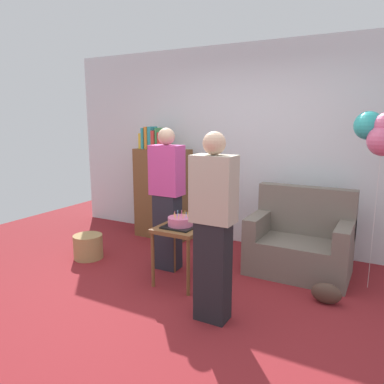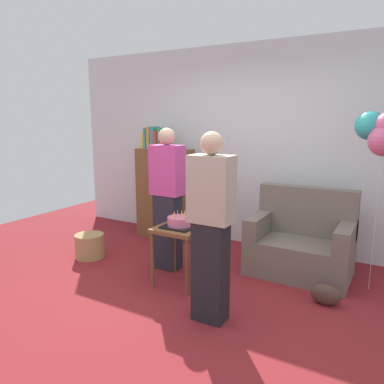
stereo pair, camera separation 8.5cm
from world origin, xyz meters
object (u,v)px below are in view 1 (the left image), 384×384
object	(u,v)px
wicker_basket	(88,247)
balloon_bunch	(382,131)
birthday_cake	(180,222)
person_blowing_candles	(167,199)
handbag	(326,293)
person_holding_cake	(213,227)
bookshelf	(163,191)
couch	(300,243)
side_table	(181,236)

from	to	relation	value
wicker_basket	balloon_bunch	distance (m)	3.55
birthday_cake	person_blowing_candles	size ratio (longest dim) A/B	0.20
handbag	person_holding_cake	bearing A→B (deg)	-137.23
person_holding_cake	balloon_bunch	size ratio (longest dim) A/B	0.90
bookshelf	balloon_bunch	size ratio (longest dim) A/B	0.90
couch	bookshelf	size ratio (longest dim) A/B	0.68
bookshelf	person_blowing_candles	world-z (taller)	person_blowing_candles
couch	bookshelf	distance (m)	2.14
birthday_cake	person_holding_cake	distance (m)	0.79
birthday_cake	couch	bearing A→B (deg)	41.41
couch	balloon_bunch	world-z (taller)	balloon_bunch
person_holding_cake	wicker_basket	bearing A→B (deg)	-30.09
bookshelf	handbag	bearing A→B (deg)	-21.59
side_table	wicker_basket	size ratio (longest dim) A/B	1.73
bookshelf	handbag	xyz separation A→B (m)	(2.49, -0.98, -0.59)
side_table	wicker_basket	xyz separation A→B (m)	(-1.39, 0.07, -0.38)
person_blowing_candles	handbag	distance (m)	1.92
birthday_cake	wicker_basket	size ratio (longest dim) A/B	0.89
couch	birthday_cake	size ratio (longest dim) A/B	3.44
side_table	balloon_bunch	world-z (taller)	balloon_bunch
couch	person_blowing_candles	bearing A→B (deg)	-155.56
bookshelf	person_blowing_candles	distance (m)	1.22
side_table	balloon_bunch	xyz separation A→B (m)	(1.75, 0.82, 1.09)
couch	birthday_cake	xyz separation A→B (m)	(-1.03, -0.91, 0.33)
couch	side_table	size ratio (longest dim) A/B	1.76
person_blowing_candles	birthday_cake	bearing A→B (deg)	-25.97
birthday_cake	wicker_basket	world-z (taller)	birthday_cake
side_table	wicker_basket	world-z (taller)	side_table
birthday_cake	balloon_bunch	xyz separation A→B (m)	(1.75, 0.82, 0.94)
couch	wicker_basket	bearing A→B (deg)	-160.78
birthday_cake	balloon_bunch	distance (m)	2.15
couch	wicker_basket	xyz separation A→B (m)	(-2.42, -0.84, -0.19)
handbag	balloon_bunch	bearing A→B (deg)	59.68
couch	person_holding_cake	world-z (taller)	person_holding_cake
side_table	couch	bearing A→B (deg)	41.41
side_table	person_blowing_candles	xyz separation A→B (m)	(-0.34, 0.29, 0.31)
bookshelf	person_holding_cake	world-z (taller)	person_holding_cake
person_holding_cake	handbag	size ratio (longest dim) A/B	5.82
birthday_cake	bookshelf	bearing A→B (deg)	129.65
person_holding_cake	balloon_bunch	bearing A→B (deg)	-145.85
balloon_bunch	couch	bearing A→B (deg)	172.98
couch	person_holding_cake	bearing A→B (deg)	-107.01
birthday_cake	person_holding_cake	world-z (taller)	person_holding_cake
person_blowing_candles	balloon_bunch	size ratio (longest dim) A/B	0.90
birthday_cake	handbag	distance (m)	1.57
bookshelf	side_table	world-z (taller)	bookshelf
wicker_basket	balloon_bunch	xyz separation A→B (m)	(3.14, 0.76, 1.46)
bookshelf	wicker_basket	size ratio (longest dim) A/B	4.49
wicker_basket	side_table	bearing A→B (deg)	-2.77
person_holding_cake	wicker_basket	distance (m)	2.18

